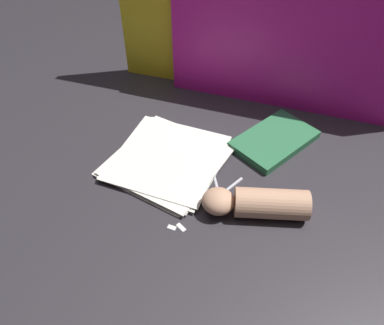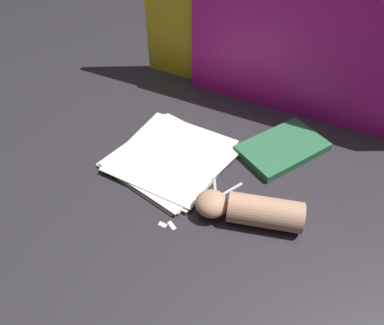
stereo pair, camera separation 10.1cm
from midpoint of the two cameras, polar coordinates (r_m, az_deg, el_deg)
The scene contains 11 objects.
ground_plane at distance 1.08m, azimuth -4.76°, elevation -1.08°, with size 6.00×6.00×0.00m, color #2D2B30.
backdrop_panel_left at distance 1.31m, azimuth -2.47°, elevation 22.43°, with size 0.51×0.09×0.55m.
backdrop_panel_center at distance 1.23m, azimuth 12.60°, elevation 16.09°, with size 0.78×0.12×0.40m.
paper_stack at distance 1.10m, azimuth -6.38°, elevation 0.37°, with size 0.33×0.34×0.02m.
book_closed at distance 1.17m, azimuth 10.06°, elevation 3.29°, with size 0.24×0.30×0.02m.
scissors at distance 1.00m, azimuth 1.21°, elevation -5.35°, with size 0.11×0.15×0.01m.
hand_forearm at distance 0.95m, azimuth 6.91°, elevation -6.32°, with size 0.28×0.17×0.08m.
paper_scrap_near at distance 0.95m, azimuth -6.19°, elevation -9.97°, with size 0.02×0.01×0.00m.
paper_scrap_mid at distance 0.97m, azimuth -4.61°, elevation -8.11°, with size 0.02×0.02×0.00m.
paper_scrap_far at distance 0.98m, azimuth 1.81°, elevation -7.03°, with size 0.03×0.03×0.00m.
paper_scrap_side at distance 0.95m, azimuth -4.77°, elevation -9.96°, with size 0.03×0.02×0.00m.
Camera 1 is at (0.37, -0.66, 0.77)m, focal length 35.00 mm.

